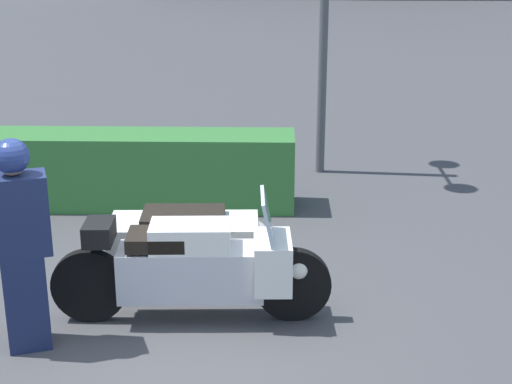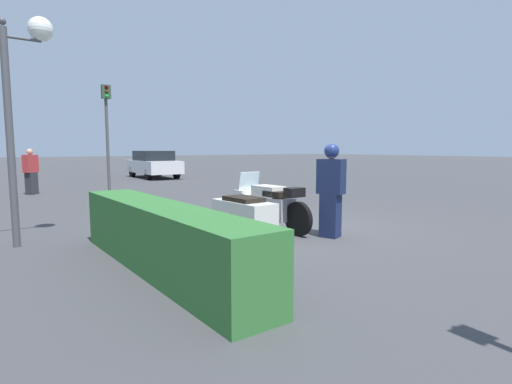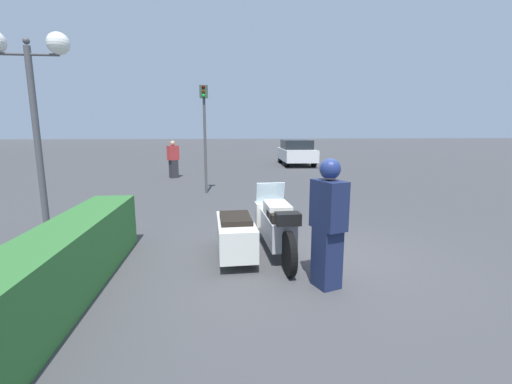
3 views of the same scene
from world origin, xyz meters
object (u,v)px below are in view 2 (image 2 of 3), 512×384
officer_rider (331,188)px  hedge_bush_curbside (161,238)px  twin_lamp_post (4,57)px  police_motorcycle (253,208)px  traffic_light_near (107,127)px  parked_car_background (154,164)px  pedestrian_bystander (31,172)px

officer_rider → hedge_bush_curbside: 3.44m
officer_rider → twin_lamp_post: 5.97m
police_motorcycle → traffic_light_near: traffic_light_near is taller
parked_car_background → police_motorcycle: bearing=167.3°
twin_lamp_post → parked_car_background: bearing=-30.3°
police_motorcycle → officer_rider: 1.64m
officer_rider → hedge_bush_curbside: size_ratio=0.38×
hedge_bush_curbside → parked_car_background: bearing=-21.8°
officer_rider → hedge_bush_curbside: (-0.07, 3.41, -0.48)m
officer_rider → hedge_bush_curbside: officer_rider is taller
twin_lamp_post → hedge_bush_curbside: bearing=-151.7°
twin_lamp_post → pedestrian_bystander: twin_lamp_post is taller
hedge_bush_curbside → traffic_light_near: traffic_light_near is taller
officer_rider → parked_car_background: officer_rider is taller
police_motorcycle → parked_car_background: size_ratio=0.55×
officer_rider → traffic_light_near: (7.32, 1.93, 1.39)m
hedge_bush_curbside → traffic_light_near: 7.76m
twin_lamp_post → pedestrian_bystander: size_ratio=2.34×
officer_rider → pedestrian_bystander: bearing=88.1°
traffic_light_near → hedge_bush_curbside: bearing=-9.5°
twin_lamp_post → pedestrian_bystander: (8.67, -1.34, -2.32)m
twin_lamp_post → pedestrian_bystander: bearing=-8.8°
twin_lamp_post → police_motorcycle: bearing=-108.3°
pedestrian_bystander → hedge_bush_curbside: bearing=142.7°
officer_rider → parked_car_background: (16.46, -3.21, -0.14)m
police_motorcycle → traffic_light_near: bearing=7.9°
hedge_bush_curbside → parked_car_background: 17.81m
traffic_light_near → pedestrian_bystander: size_ratio=2.14×
hedge_bush_curbside → parked_car_background: parked_car_background is taller
traffic_light_near → pedestrian_bystander: (3.99, 1.60, -1.49)m
traffic_light_near → pedestrian_bystander: bearing=-156.3°
hedge_bush_curbside → pedestrian_bystander: (11.38, 0.12, 0.37)m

